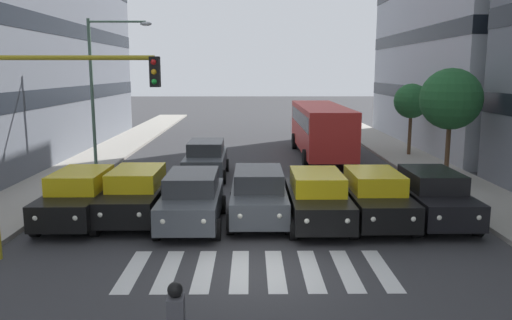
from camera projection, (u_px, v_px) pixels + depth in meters
name	position (u px, v px, depth m)	size (l,w,h in m)	color
ground_plane	(258.00, 270.00, 12.87)	(180.00, 180.00, 0.00)	#38383A
crosswalk_markings	(258.00, 270.00, 12.87)	(6.75, 2.80, 0.01)	silver
car_0	(432.00, 196.00, 16.87)	(2.02, 4.44, 1.72)	black
car_1	(375.00, 197.00, 16.72)	(2.02, 4.44, 1.72)	black
car_2	(317.00, 198.00, 16.55)	(2.02, 4.44, 1.72)	black
car_3	(259.00, 195.00, 17.04)	(2.02, 4.44, 1.72)	#474C51
car_4	(192.00, 199.00, 16.50)	(2.02, 4.44, 1.72)	#474C51
car_5	(136.00, 194.00, 17.16)	(2.02, 4.44, 1.72)	black
car_6	(80.00, 196.00, 16.82)	(2.02, 4.44, 1.72)	black
car_row2_0	(206.00, 159.00, 24.02)	(2.02, 4.44, 1.72)	#474C51
bus_behind_traffic	(321.00, 125.00, 29.66)	(2.78, 10.50, 3.00)	red
traffic_light_gantry	(38.00, 121.00, 13.03)	(4.56, 0.36, 5.50)	#AD991E
street_lamp_right	(102.00, 78.00, 24.78)	(3.11, 0.28, 7.30)	#4C6B56
street_tree_1	(451.00, 99.00, 22.18)	(2.68, 2.68, 4.96)	#513823
street_tree_2	(411.00, 101.00, 29.41)	(2.00, 2.00, 4.12)	#513823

